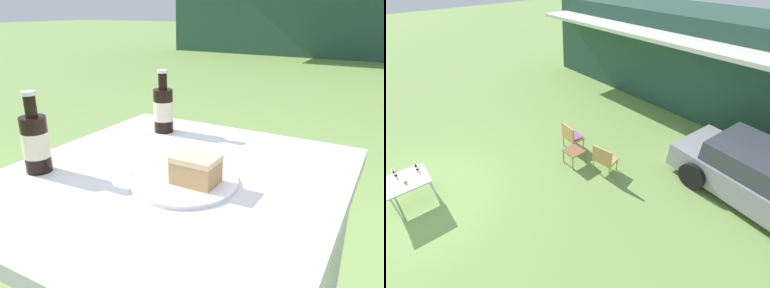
# 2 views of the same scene
# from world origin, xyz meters

# --- Properties ---
(patio_table) EXTENTS (0.82, 0.87, 0.72)m
(patio_table) POSITION_xyz_m (0.00, 0.00, 0.65)
(patio_table) COLOR silver
(patio_table) RESTS_ON ground_plane
(cake_on_plate) EXTENTS (0.26, 0.26, 0.08)m
(cake_on_plate) POSITION_xyz_m (0.07, -0.03, 0.74)
(cake_on_plate) COLOR white
(cake_on_plate) RESTS_ON patio_table
(cola_bottle_near) EXTENTS (0.07, 0.07, 0.21)m
(cola_bottle_near) POSITION_xyz_m (-0.21, 0.28, 0.80)
(cola_bottle_near) COLOR black
(cola_bottle_near) RESTS_ON patio_table
(cola_bottle_far) EXTENTS (0.07, 0.07, 0.21)m
(cola_bottle_far) POSITION_xyz_m (-0.31, -0.15, 0.80)
(cola_bottle_far) COLOR black
(cola_bottle_far) RESTS_ON patio_table
(fork) EXTENTS (0.17, 0.06, 0.01)m
(fork) POSITION_xyz_m (-0.01, -0.02, 0.72)
(fork) COLOR silver
(fork) RESTS_ON patio_table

